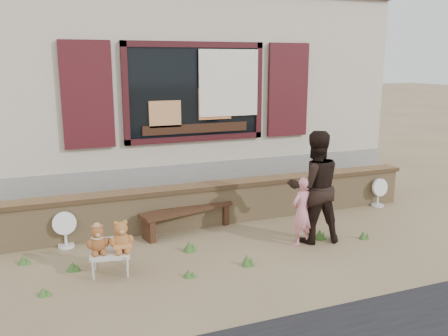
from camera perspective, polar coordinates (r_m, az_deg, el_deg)
name	(u,v)px	position (r m, az deg, el deg)	size (l,w,h in m)	color
ground	(239,244)	(6.91, 1.84, -9.15)	(80.00, 80.00, 0.00)	brown
shopfront	(160,88)	(10.70, -7.73, 9.54)	(8.04, 5.13, 4.00)	#AA9D89
brick_wall	(215,203)	(7.67, -1.09, -4.19)	(7.10, 0.36, 0.67)	tan
bench	(187,214)	(7.33, -4.47, -5.55)	(1.53, 0.68, 0.38)	#311C11
folding_chair	(110,254)	(6.07, -13.52, -10.00)	(0.54, 0.50, 0.29)	beige
teddy_bear_left	(98,238)	(6.00, -14.97, -8.18)	(0.27, 0.23, 0.37)	brown
teddy_bear_right	(121,235)	(5.98, -12.28, -7.93)	(0.29, 0.25, 0.40)	brown
child	(302,211)	(6.82, 9.36, -5.17)	(0.36, 0.24, 1.00)	pink
adult	(314,187)	(6.91, 10.81, -2.25)	(0.79, 0.62, 1.63)	black
fan_left	(65,229)	(7.08, -18.58, -7.00)	(0.33, 0.22, 0.53)	white
fan_right	(378,192)	(9.01, 18.06, -2.79)	(0.32, 0.22, 0.52)	silver
grass_tufts	(196,254)	(6.43, -3.39, -10.24)	(4.81, 1.29, 0.15)	#396127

